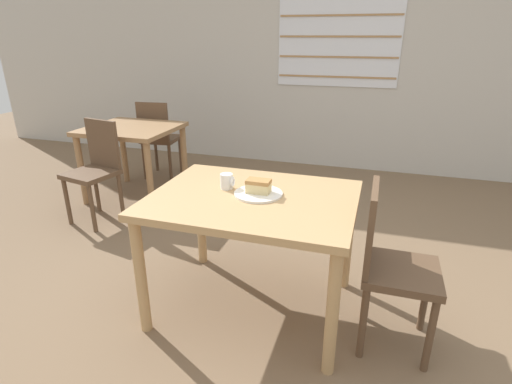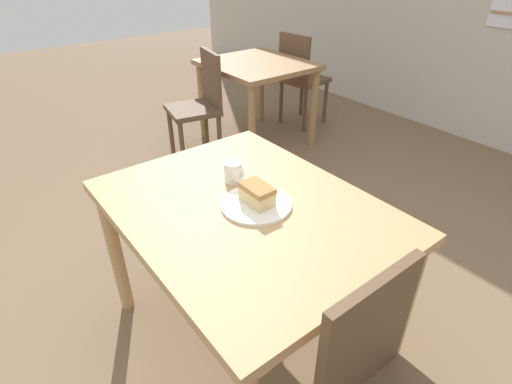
% 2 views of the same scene
% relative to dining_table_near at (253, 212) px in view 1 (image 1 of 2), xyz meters
% --- Properties ---
extents(ground_plane, '(14.00, 14.00, 0.00)m').
position_rel_dining_table_near_xyz_m(ground_plane, '(0.15, -0.11, -0.62)').
color(ground_plane, '#7A6047').
extents(wall_back, '(10.00, 0.09, 2.80)m').
position_rel_dining_table_near_xyz_m(wall_back, '(0.15, 2.92, 0.79)').
color(wall_back, beige).
rests_on(wall_back, ground_plane).
extents(dining_table_near, '(1.10, 0.85, 0.71)m').
position_rel_dining_table_near_xyz_m(dining_table_near, '(0.00, 0.00, 0.00)').
color(dining_table_near, tan).
rests_on(dining_table_near, ground_plane).
extents(dining_table_far, '(0.83, 0.76, 0.70)m').
position_rel_dining_table_near_xyz_m(dining_table_far, '(-1.65, 1.33, -0.03)').
color(dining_table_far, '#9E754C').
rests_on(dining_table_far, ground_plane).
extents(chair_near_window, '(0.37, 0.37, 0.86)m').
position_rel_dining_table_near_xyz_m(chair_near_window, '(0.73, -0.07, -0.15)').
color(chair_near_window, brown).
rests_on(chair_near_window, ground_plane).
extents(chair_far_corner, '(0.43, 0.43, 0.86)m').
position_rel_dining_table_near_xyz_m(chair_far_corner, '(-1.65, 0.77, -0.15)').
color(chair_far_corner, brown).
rests_on(chair_far_corner, ground_plane).
extents(chair_far_opposite, '(0.40, 0.40, 0.86)m').
position_rel_dining_table_near_xyz_m(chair_far_opposite, '(-1.71, 1.90, -0.15)').
color(chair_far_opposite, brown).
rests_on(chair_far_opposite, ground_plane).
extents(plate, '(0.26, 0.26, 0.01)m').
position_rel_dining_table_near_xyz_m(plate, '(0.02, 0.03, 0.10)').
color(plate, white).
rests_on(plate, dining_table_near).
extents(cake_slice, '(0.13, 0.08, 0.07)m').
position_rel_dining_table_near_xyz_m(cake_slice, '(0.02, 0.03, 0.14)').
color(cake_slice, '#E5CC89').
rests_on(cake_slice, plate).
extents(coffee_mug, '(0.08, 0.07, 0.09)m').
position_rel_dining_table_near_xyz_m(coffee_mug, '(-0.17, 0.06, 0.14)').
color(coffee_mug, white).
rests_on(coffee_mug, dining_table_near).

